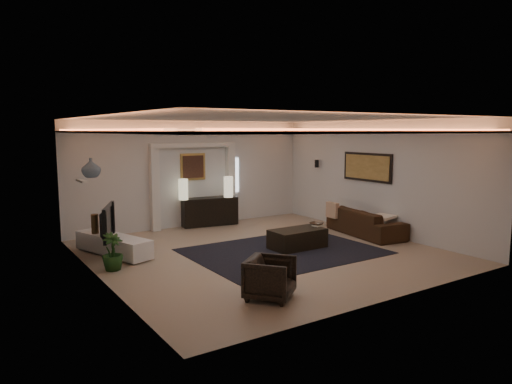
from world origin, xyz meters
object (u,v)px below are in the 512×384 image
console (209,211)px  sofa (366,222)px  coffee_table (297,239)px  armchair (270,278)px

console → sofa: console is taller
console → coffee_table: console is taller
sofa → console: bearing=48.7°
coffee_table → console: bearing=97.4°
console → armchair: (-1.89, -5.67, -0.07)m
sofa → coffee_table: (-2.31, -0.14, -0.12)m
coffee_table → armchair: size_ratio=1.71×
console → coffee_table: size_ratio=1.25×
armchair → console: bearing=32.7°
sofa → armchair: armchair is taller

